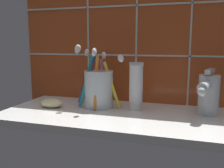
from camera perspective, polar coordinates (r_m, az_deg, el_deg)
sink_counter at (r=68.19cm, az=1.63°, el=-7.42°), size 63.90×28.92×2.00cm
tile_wall_backsplash at (r=79.59cm, az=4.57°, el=10.43°), size 73.90×1.72×44.40cm
toothbrush_cup at (r=72.99cm, az=-3.16°, el=-0.72°), size 17.29×9.86×18.44cm
toothpaste_tube at (r=69.82cm, az=5.52°, el=-0.60°), size 3.94×3.76×13.47cm
sink_faucet at (r=69.17cm, az=21.11°, el=-1.98°), size 5.93×11.49×12.08cm
soap_bar at (r=75.61cm, az=-13.64°, el=-4.21°), size 6.87×4.48×2.58cm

